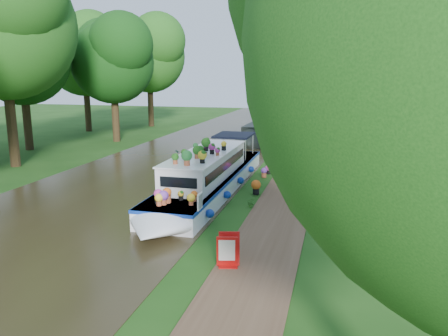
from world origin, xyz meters
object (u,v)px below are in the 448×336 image
sandwich_board (228,252)px  pedestrian_dark (321,124)px  second_boat (257,135)px  plant_boat (207,175)px  pedestrian_pink (319,124)px

sandwich_board → pedestrian_dark: 29.01m
second_boat → sandwich_board: (3.20, -21.91, -0.12)m
pedestrian_dark → second_boat: bearing=-141.7°
plant_boat → sandwich_board: 7.43m
plant_boat → sandwich_board: bearing=-68.7°
second_boat → pedestrian_pink: (4.33, 6.62, 0.28)m
sandwich_board → pedestrian_pink: size_ratio=0.56×
plant_boat → second_boat: 15.00m
plant_boat → second_boat: size_ratio=1.87×
plant_boat → pedestrian_pink: bearing=79.9°
plant_boat → sandwich_board: size_ratio=14.76×
second_boat → pedestrian_pink: bearing=58.2°
pedestrian_pink → plant_boat: bearing=-95.9°
plant_boat → pedestrian_dark: bearing=79.8°
plant_boat → pedestrian_pink: 21.95m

